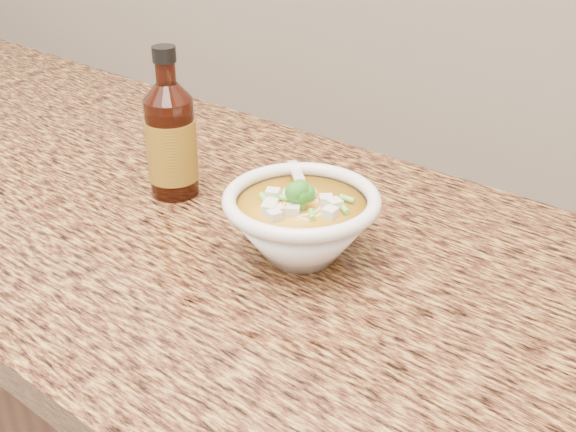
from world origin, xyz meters
The scene contains 3 objects.
counter_slab centered at (0.00, 1.68, 0.88)m, with size 4.00×0.68×0.04m, color #A4833C.
soup_bowl centered at (0.07, 1.67, 0.94)m, with size 0.18×0.18×0.10m.
hot_sauce_bottle centered at (-0.16, 1.69, 0.98)m, with size 0.07×0.07×0.21m.
Camera 1 is at (0.52, 1.09, 1.35)m, focal length 45.00 mm.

